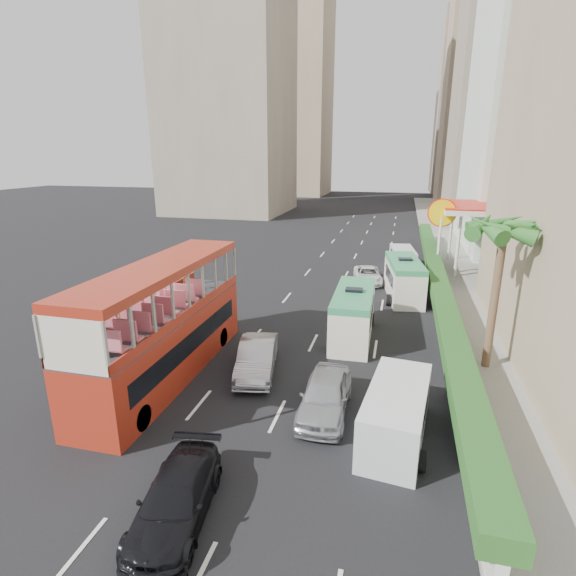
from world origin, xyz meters
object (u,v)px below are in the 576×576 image
(panel_van_far, at_px, (402,259))
(car_black, at_px, (178,518))
(car_silver_lane_b, at_px, (325,412))
(van_asset, at_px, (367,282))
(minibus_far, at_px, (404,279))
(car_silver_lane_a, at_px, (257,372))
(palm_tree, at_px, (494,299))
(minibus_near, at_px, (353,315))
(double_decker_bus, at_px, (164,322))
(panel_van_near, at_px, (396,414))
(shell_station, at_px, (480,238))

(panel_van_far, bearing_deg, car_black, -108.57)
(car_silver_lane_b, xyz_separation_m, car_black, (-3.01, -6.09, 0.00))
(car_black, height_order, van_asset, car_black)
(car_silver_lane_b, distance_m, van_asset, 18.51)
(car_silver_lane_b, relative_size, minibus_far, 0.74)
(minibus_far, relative_size, panel_van_far, 1.33)
(car_silver_lane_a, relative_size, palm_tree, 0.70)
(minibus_near, distance_m, minibus_far, 8.20)
(double_decker_bus, height_order, palm_tree, palm_tree)
(double_decker_bus, xyz_separation_m, minibus_far, (10.06, 14.04, -1.23))
(car_silver_lane_b, distance_m, minibus_far, 15.66)
(van_asset, relative_size, panel_van_near, 0.89)
(car_silver_lane_b, distance_m, palm_tree, 9.06)
(palm_tree, relative_size, shell_station, 0.80)
(double_decker_bus, bearing_deg, van_asset, 66.61)
(palm_tree, xyz_separation_m, shell_station, (2.20, 19.00, -0.63))
(car_silver_lane_a, height_order, van_asset, car_silver_lane_a)
(minibus_near, relative_size, shell_station, 0.73)
(panel_van_near, bearing_deg, car_silver_lane_a, 157.45)
(car_black, bearing_deg, car_silver_lane_b, 55.25)
(double_decker_bus, relative_size, van_asset, 2.63)
(car_black, bearing_deg, minibus_far, 66.44)
(palm_tree, bearing_deg, car_silver_lane_b, -140.76)
(van_asset, bearing_deg, car_silver_lane_a, -112.27)
(van_asset, relative_size, shell_station, 0.52)
(car_silver_lane_a, distance_m, shell_station, 25.19)
(car_silver_lane_a, height_order, palm_tree, palm_tree)
(palm_tree, distance_m, shell_station, 19.14)
(car_silver_lane_a, distance_m, palm_tree, 10.95)
(car_silver_lane_a, distance_m, panel_van_far, 21.76)
(double_decker_bus, height_order, panel_van_near, double_decker_bus)
(car_silver_lane_a, relative_size, panel_van_near, 0.94)
(minibus_far, bearing_deg, double_decker_bus, -134.24)
(car_silver_lane_a, xyz_separation_m, car_black, (0.50, -8.56, 0.00))
(van_asset, distance_m, minibus_far, 4.30)
(double_decker_bus, bearing_deg, minibus_near, 39.84)
(panel_van_near, bearing_deg, minibus_near, 112.53)
(double_decker_bus, height_order, car_black, double_decker_bus)
(car_black, xyz_separation_m, van_asset, (3.16, 24.60, 0.00))
(minibus_far, distance_m, panel_van_far, 7.97)
(car_black, bearing_deg, minibus_near, 68.31)
(double_decker_bus, relative_size, palm_tree, 1.72)
(car_black, bearing_deg, panel_van_near, 33.88)
(panel_van_near, height_order, shell_station, shell_station)
(panel_van_near, bearing_deg, palm_tree, 64.95)
(car_silver_lane_a, bearing_deg, panel_van_far, 62.18)
(car_black, relative_size, panel_van_far, 0.98)
(panel_van_near, bearing_deg, shell_station, 83.19)
(car_silver_lane_b, distance_m, minibus_near, 7.68)
(minibus_near, height_order, panel_van_far, minibus_near)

